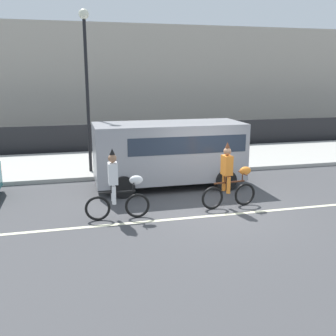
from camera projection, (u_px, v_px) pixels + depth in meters
name	position (u px, v px, depth m)	size (l,w,h in m)	color
ground_plane	(218.00, 209.00, 11.26)	(80.00, 80.00, 0.00)	#424244
road_centre_line	(225.00, 215.00, 10.79)	(36.00, 0.14, 0.01)	beige
sidewalk_curb	(165.00, 160.00, 17.38)	(60.00, 5.00, 0.15)	#ADAAA3
fence_line	(152.00, 136.00, 19.97)	(40.00, 0.08, 1.40)	black
building_backdrop	(174.00, 81.00, 28.29)	(28.00, 8.00, 6.72)	#B2A899
parade_cyclist_zebra	(118.00, 189.00, 10.28)	(1.72, 0.50, 1.92)	black
parade_cyclist_orange	(230.00, 179.00, 11.23)	(1.72, 0.50, 1.92)	black
parked_van_grey	(171.00, 149.00, 13.35)	(5.00, 2.22, 2.18)	#99999E
street_lamp_post	(86.00, 68.00, 14.19)	(0.36, 0.36, 5.86)	black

